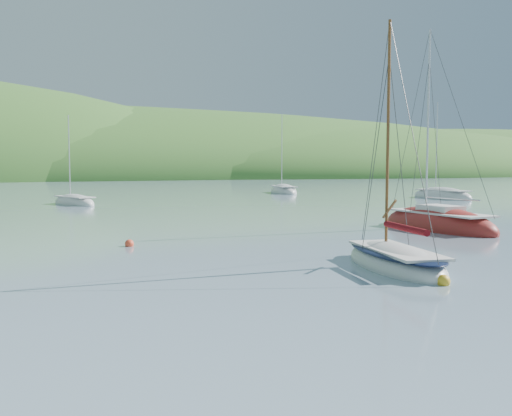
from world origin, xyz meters
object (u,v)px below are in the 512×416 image
object	(u,v)px
distant_sloop_b	(284,192)
distant_sloop_a	(74,203)
distant_sloop_d	(442,197)
daysailer_white	(395,262)
sloop_red	(438,226)

from	to	relation	value
distant_sloop_b	distant_sloop_a	bearing A→B (deg)	-147.04
distant_sloop_b	distant_sloop_d	xyz separation A→B (m)	(12.06, -17.49, 0.00)
daysailer_white	distant_sloop_a	size ratio (longest dim) A/B	1.07
distant_sloop_a	distant_sloop_d	size ratio (longest dim) A/B	0.79
daysailer_white	distant_sloop_a	world-z (taller)	daysailer_white
daysailer_white	sloop_red	distance (m)	13.91
sloop_red	distant_sloop_d	world-z (taller)	sloop_red
distant_sloop_a	distant_sloop_b	world-z (taller)	distant_sloop_b
sloop_red	distant_sloop_a	size ratio (longest dim) A/B	1.39
daysailer_white	distant_sloop_a	distance (m)	40.92
distant_sloop_a	distant_sloop_d	bearing A→B (deg)	-30.44
daysailer_white	distant_sloop_a	bearing A→B (deg)	112.00
sloop_red	distant_sloop_b	size ratio (longest dim) A/B	1.13
sloop_red	distant_sloop_a	distance (m)	35.67
daysailer_white	distant_sloop_b	xyz separation A→B (m)	(18.49, 52.29, -0.03)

